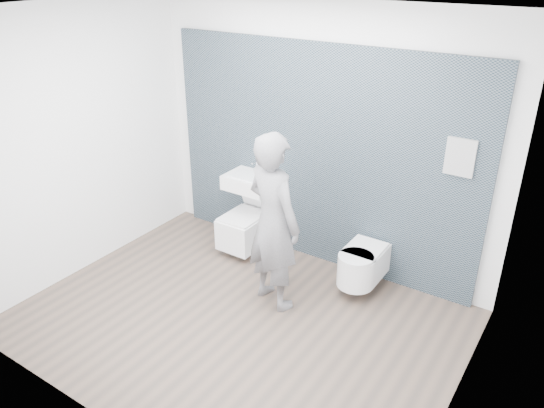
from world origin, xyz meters
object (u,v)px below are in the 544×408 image
Objects in this scene: toilet_square at (246,227)px; toilet_rounded at (361,265)px; visitor at (273,222)px; washbasin at (250,182)px.

toilet_rounded is at bearing -0.78° from toilet_square.
toilet_rounded is 1.08m from visitor.
visitor is at bearing -38.94° from toilet_square.
washbasin is at bearing -26.13° from visitor.
visitor is (0.82, -0.66, 0.59)m from toilet_square.
toilet_rounded is (1.47, -0.02, 0.01)m from toilet_square.
toilet_square reaches higher than toilet_rounded.
visitor reaches higher than washbasin.
visitor is at bearing -42.90° from washbasin.
washbasin reaches higher than toilet_square.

